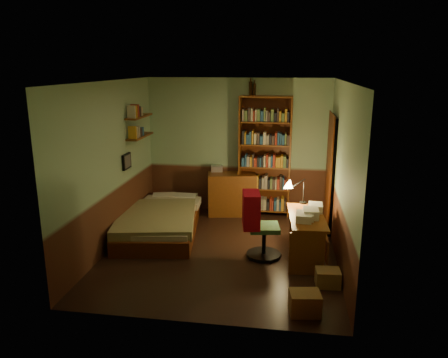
# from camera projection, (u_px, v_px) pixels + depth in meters

# --- Properties ---
(floor) EXTENTS (3.50, 4.00, 0.02)m
(floor) POSITION_uv_depth(u_px,v_px,m) (222.00, 251.00, 6.86)
(floor) COLOR black
(floor) RESTS_ON ground
(ceiling) EXTENTS (3.50, 4.00, 0.02)m
(ceiling) POSITION_uv_depth(u_px,v_px,m) (221.00, 81.00, 6.19)
(ceiling) COLOR silver
(ceiling) RESTS_ON wall_back
(wall_back) EXTENTS (3.50, 0.02, 2.60)m
(wall_back) POSITION_uv_depth(u_px,v_px,m) (238.00, 146.00, 8.45)
(wall_back) COLOR #85A780
(wall_back) RESTS_ON ground
(wall_left) EXTENTS (0.02, 4.00, 2.60)m
(wall_left) POSITION_uv_depth(u_px,v_px,m) (110.00, 166.00, 6.79)
(wall_left) COLOR #85A780
(wall_left) RESTS_ON ground
(wall_right) EXTENTS (0.02, 4.00, 2.60)m
(wall_right) POSITION_uv_depth(u_px,v_px,m) (342.00, 175.00, 6.27)
(wall_right) COLOR #85A780
(wall_right) RESTS_ON ground
(wall_front) EXTENTS (3.50, 0.02, 2.60)m
(wall_front) POSITION_uv_depth(u_px,v_px,m) (192.00, 214.00, 4.60)
(wall_front) COLOR #85A780
(wall_front) RESTS_ON ground
(doorway) EXTENTS (0.06, 0.90, 2.00)m
(doorway) POSITION_uv_depth(u_px,v_px,m) (331.00, 173.00, 7.59)
(doorway) COLOR black
(doorway) RESTS_ON ground
(door_trim) EXTENTS (0.02, 0.98, 2.08)m
(door_trim) POSITION_uv_depth(u_px,v_px,m) (329.00, 173.00, 7.60)
(door_trim) COLOR #471D0A
(door_trim) RESTS_ON ground
(bed) EXTENTS (1.50, 2.40, 0.67)m
(bed) POSITION_uv_depth(u_px,v_px,m) (160.00, 213.00, 7.59)
(bed) COLOR olive
(bed) RESTS_ON ground
(dresser) EXTENTS (0.98, 0.61, 0.81)m
(dresser) POSITION_uv_depth(u_px,v_px,m) (232.00, 194.00, 8.45)
(dresser) COLOR #623211
(dresser) RESTS_ON ground
(mini_stereo) EXTENTS (0.25, 0.21, 0.12)m
(mini_stereo) POSITION_uv_depth(u_px,v_px,m) (217.00, 168.00, 8.50)
(mini_stereo) COLOR #B2B2B7
(mini_stereo) RESTS_ON dresser
(bookshelf) EXTENTS (0.99, 0.33, 2.28)m
(bookshelf) POSITION_uv_depth(u_px,v_px,m) (265.00, 157.00, 8.26)
(bookshelf) COLOR #623211
(bookshelf) RESTS_ON ground
(bottle_left) EXTENTS (0.07, 0.07, 0.25)m
(bottle_left) POSITION_uv_depth(u_px,v_px,m) (251.00, 88.00, 8.08)
(bottle_left) COLOR black
(bottle_left) RESTS_ON bookshelf
(bottle_right) EXTENTS (0.07, 0.07, 0.22)m
(bottle_right) POSITION_uv_depth(u_px,v_px,m) (254.00, 89.00, 8.08)
(bottle_right) COLOR black
(bottle_right) RESTS_ON bookshelf
(desk) EXTENTS (0.60, 1.26, 0.66)m
(desk) POSITION_uv_depth(u_px,v_px,m) (306.00, 236.00, 6.56)
(desk) COLOR #623211
(desk) RESTS_ON ground
(paper_stack) EXTENTS (0.22, 0.29, 0.11)m
(paper_stack) POSITION_uv_depth(u_px,v_px,m) (315.00, 208.00, 6.67)
(paper_stack) COLOR silver
(paper_stack) RESTS_ON desk
(desk_lamp) EXTENTS (0.22, 0.22, 0.62)m
(desk_lamp) POSITION_uv_depth(u_px,v_px,m) (304.00, 185.00, 6.99)
(desk_lamp) COLOR black
(desk_lamp) RESTS_ON desk
(office_chair) EXTENTS (0.63, 0.58, 1.12)m
(office_chair) POSITION_uv_depth(u_px,v_px,m) (264.00, 222.00, 6.50)
(office_chair) COLOR #316135
(office_chair) RESTS_ON ground
(red_jacket) EXTENTS (0.37, 0.50, 0.53)m
(red_jacket) POSITION_uv_depth(u_px,v_px,m) (273.00, 165.00, 6.50)
(red_jacket) COLOR #B30B1C
(red_jacket) RESTS_ON office_chair
(wall_shelf_lower) EXTENTS (0.20, 0.90, 0.03)m
(wall_shelf_lower) POSITION_uv_depth(u_px,v_px,m) (140.00, 136.00, 7.74)
(wall_shelf_lower) COLOR #623211
(wall_shelf_lower) RESTS_ON wall_left
(wall_shelf_upper) EXTENTS (0.20, 0.90, 0.03)m
(wall_shelf_upper) POSITION_uv_depth(u_px,v_px,m) (139.00, 117.00, 7.65)
(wall_shelf_upper) COLOR #623211
(wall_shelf_upper) RESTS_ON wall_left
(framed_picture) EXTENTS (0.04, 0.32, 0.26)m
(framed_picture) POSITION_uv_depth(u_px,v_px,m) (127.00, 161.00, 7.37)
(framed_picture) COLOR black
(framed_picture) RESTS_ON wall_left
(cardboard_box_a) EXTENTS (0.39, 0.33, 0.26)m
(cardboard_box_a) POSITION_uv_depth(u_px,v_px,m) (305.00, 303.00, 5.09)
(cardboard_box_a) COLOR olive
(cardboard_box_a) RESTS_ON ground
(cardboard_box_b) EXTENTS (0.33, 0.28, 0.22)m
(cardboard_box_b) POSITION_uv_depth(u_px,v_px,m) (328.00, 278.00, 5.75)
(cardboard_box_b) COLOR olive
(cardboard_box_b) RESTS_ON ground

